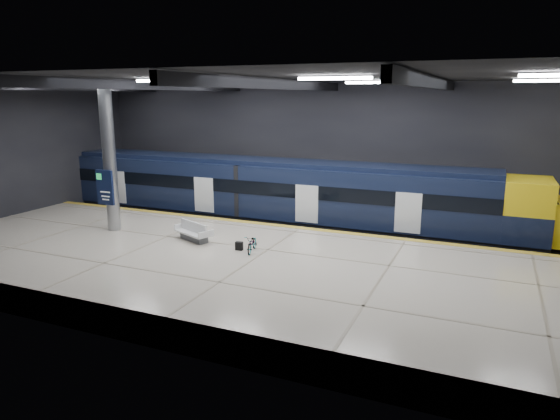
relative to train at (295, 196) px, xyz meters
The scene contains 10 objects.
ground 6.03m from the train, 75.86° to the right, with size 30.00×30.00×0.00m, color black.
room_shell 6.74m from the train, 75.87° to the right, with size 30.10×16.10×8.05m.
platform 8.25m from the train, 80.18° to the right, with size 30.00×11.00×1.10m, color beige.
safety_strip 3.22m from the train, 63.24° to the right, with size 30.00×0.40×0.01m, color gold.
rails 2.42m from the train, ahead, with size 30.00×1.52×0.16m.
train is the anchor object (origin of this frame).
bench 6.95m from the train, 108.06° to the right, with size 2.07×1.48×0.85m.
bicycle 7.11m from the train, 82.46° to the right, with size 0.47×1.36×0.71m, color #99999E.
pannier_bag 7.07m from the train, 87.31° to the right, with size 0.30×0.18×0.35m, color black.
info_column 9.60m from the train, 135.40° to the right, with size 0.90×0.78×6.90m.
Camera 1 is at (8.24, -18.89, 7.31)m, focal length 32.00 mm.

